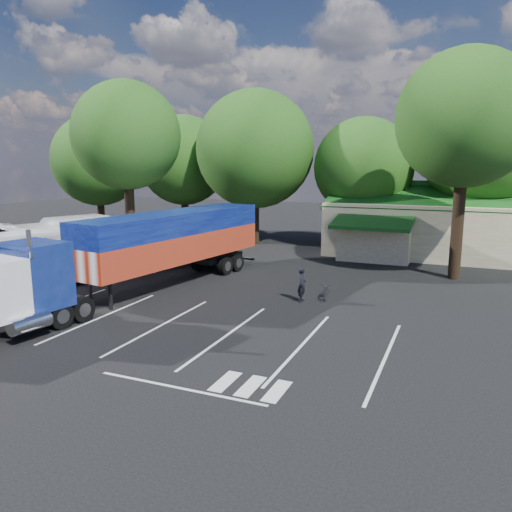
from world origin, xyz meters
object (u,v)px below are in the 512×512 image
at_px(semi_truck, 140,249).
at_px(silver_sedan, 387,249).
at_px(bicycle, 326,291).
at_px(woman, 302,284).
at_px(tour_bus, 103,246).

distance_m(semi_truck, silver_sedan, 19.30).
bearing_deg(bicycle, semi_truck, -173.59).
xyz_separation_m(semi_truck, bicycle, (9.35, 3.08, -2.08)).
relative_size(semi_truck, bicycle, 13.14).
relative_size(woman, silver_sedan, 0.48).
height_order(semi_truck, woman, semi_truck).
bearing_deg(tour_bus, semi_truck, -8.13).
distance_m(bicycle, tour_bus, 14.29).
bearing_deg(woman, semi_truck, 93.77).
height_order(bicycle, silver_sedan, silver_sedan).
bearing_deg(bicycle, woman, -146.84).
distance_m(bicycle, silver_sedan, 13.05).
bearing_deg(woman, bicycle, -55.24).
height_order(semi_truck, silver_sedan, semi_truck).
relative_size(bicycle, tour_bus, 0.12).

